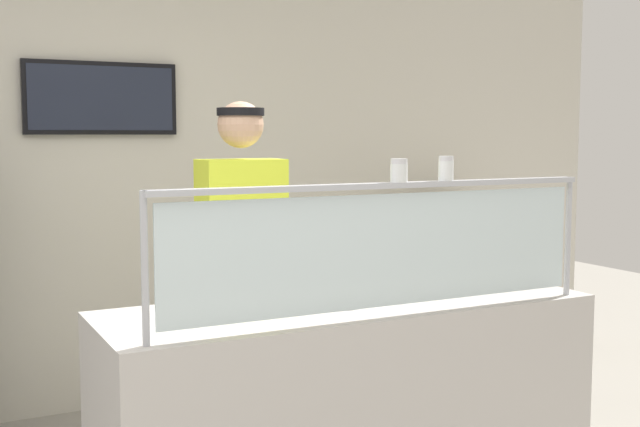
{
  "coord_description": "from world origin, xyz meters",
  "views": [
    {
      "loc": [
        -0.54,
        -2.37,
        1.61
      ],
      "look_at": [
        0.87,
        0.36,
        1.31
      ],
      "focal_mm": 44.85,
      "sensor_mm": 36.0,
      "label": 1
    }
  ],
  "objects_px": {
    "pizza_server": "(319,292)",
    "pizza_box_stack": "(464,223)",
    "pepper_flake_shaker": "(446,170)",
    "worker_figure": "(243,267)",
    "pizza_tray": "(326,296)",
    "parmesan_shaker": "(399,172)"
  },
  "relations": [
    {
      "from": "pizza_box_stack",
      "to": "worker_figure",
      "type": "bearing_deg",
      "value": -155.9
    },
    {
      "from": "pizza_server",
      "to": "parmesan_shaker",
      "type": "bearing_deg",
      "value": -66.26
    },
    {
      "from": "pepper_flake_shaker",
      "to": "parmesan_shaker",
      "type": "bearing_deg",
      "value": 180.0
    },
    {
      "from": "pizza_tray",
      "to": "pepper_flake_shaker",
      "type": "xyz_separation_m",
      "value": [
        0.31,
        -0.36,
        0.51
      ]
    },
    {
      "from": "pizza_tray",
      "to": "parmesan_shaker",
      "type": "relative_size",
      "value": 5.0
    },
    {
      "from": "pizza_tray",
      "to": "pepper_flake_shaker",
      "type": "relative_size",
      "value": 4.62
    },
    {
      "from": "pepper_flake_shaker",
      "to": "pizza_server",
      "type": "bearing_deg",
      "value": 136.22
    },
    {
      "from": "pizza_tray",
      "to": "pizza_box_stack",
      "type": "bearing_deg",
      "value": 38.8
    },
    {
      "from": "pepper_flake_shaker",
      "to": "pizza_box_stack",
      "type": "bearing_deg",
      "value": 50.73
    },
    {
      "from": "parmesan_shaker",
      "to": "pizza_box_stack",
      "type": "bearing_deg",
      "value": 46.98
    },
    {
      "from": "pepper_flake_shaker",
      "to": "pizza_box_stack",
      "type": "distance_m",
      "value": 2.36
    },
    {
      "from": "pizza_server",
      "to": "pizza_box_stack",
      "type": "distance_m",
      "value": 2.34
    },
    {
      "from": "pizza_server",
      "to": "pepper_flake_shaker",
      "type": "relative_size",
      "value": 3.03
    },
    {
      "from": "pizza_tray",
      "to": "worker_figure",
      "type": "xyz_separation_m",
      "value": [
        -0.12,
        0.58,
        0.04
      ]
    },
    {
      "from": "pepper_flake_shaker",
      "to": "pizza_box_stack",
      "type": "xyz_separation_m",
      "value": [
        1.47,
        1.8,
        -0.45
      ]
    },
    {
      "from": "pizza_tray",
      "to": "pizza_box_stack",
      "type": "relative_size",
      "value": 0.82
    },
    {
      "from": "pizza_server",
      "to": "pizza_box_stack",
      "type": "height_order",
      "value": "pizza_box_stack"
    },
    {
      "from": "parmesan_shaker",
      "to": "pepper_flake_shaker",
      "type": "xyz_separation_m",
      "value": [
        0.21,
        -0.0,
        0.0
      ]
    },
    {
      "from": "pizza_server",
      "to": "worker_figure",
      "type": "bearing_deg",
      "value": 97.63
    },
    {
      "from": "pizza_tray",
      "to": "pepper_flake_shaker",
      "type": "bearing_deg",
      "value": -49.1
    },
    {
      "from": "pizza_box_stack",
      "to": "pizza_tray",
      "type": "bearing_deg",
      "value": -141.2
    },
    {
      "from": "worker_figure",
      "to": "pizza_box_stack",
      "type": "xyz_separation_m",
      "value": [
        1.91,
        0.85,
        0.02
      ]
    }
  ]
}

